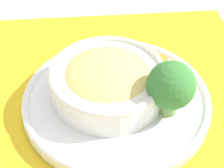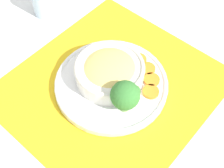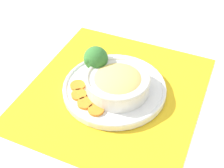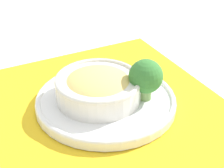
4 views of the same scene
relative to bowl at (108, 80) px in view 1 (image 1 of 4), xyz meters
The scene contains 9 objects.
ground_plane 0.05m from the bowl, 61.10° to the left, with size 4.00×4.00×0.00m, color white.
placemat 0.05m from the bowl, 61.10° to the left, with size 0.54×0.51×0.00m.
plate 0.04m from the bowl, 61.10° to the left, with size 0.29×0.29×0.02m.
bowl is the anchor object (origin of this frame).
broccoli_floret 0.10m from the bowl, 67.81° to the left, with size 0.07×0.07×0.09m.
carrot_slice_near 0.11m from the bowl, 111.13° to the left, with size 0.04×0.04×0.01m.
carrot_slice_middle 0.11m from the bowl, 130.31° to the left, with size 0.04×0.04×0.01m.
carrot_slice_far 0.10m from the bowl, 150.37° to the left, with size 0.04×0.04×0.01m.
carrot_slice_extra 0.10m from the bowl, behind, with size 0.04×0.04×0.01m.
Camera 1 is at (0.40, -0.01, 0.42)m, focal length 60.00 mm.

